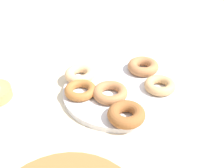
{
  "coord_description": "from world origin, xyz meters",
  "views": [
    {
      "loc": [
        -0.44,
        0.43,
        0.46
      ],
      "look_at": [
        0.0,
        0.03,
        0.05
      ],
      "focal_mm": 43.9,
      "sensor_mm": 36.0,
      "label": 1
    }
  ],
  "objects_px": {
    "donut_0": "(110,93)",
    "donut_3": "(160,85)",
    "donut_5": "(126,114)",
    "donut_4": "(80,90)",
    "donut_1": "(143,66)",
    "donut_2": "(80,74)",
    "donut_plate": "(120,91)"
  },
  "relations": [
    {
      "from": "donut_0",
      "to": "donut_3",
      "type": "height_order",
      "value": "same"
    },
    {
      "from": "donut_2",
      "to": "donut_4",
      "type": "distance_m",
      "value": 0.08
    },
    {
      "from": "donut_plate",
      "to": "donut_4",
      "type": "bearing_deg",
      "value": 59.59
    },
    {
      "from": "donut_1",
      "to": "donut_4",
      "type": "relative_size",
      "value": 1.08
    },
    {
      "from": "donut_4",
      "to": "donut_2",
      "type": "bearing_deg",
      "value": -36.09
    },
    {
      "from": "donut_2",
      "to": "donut_5",
      "type": "bearing_deg",
      "value": 173.5
    },
    {
      "from": "donut_plate",
      "to": "donut_0",
      "type": "relative_size",
      "value": 3.39
    },
    {
      "from": "donut_2",
      "to": "donut_1",
      "type": "bearing_deg",
      "value": -119.92
    },
    {
      "from": "donut_3",
      "to": "donut_5",
      "type": "relative_size",
      "value": 0.94
    },
    {
      "from": "donut_0",
      "to": "donut_5",
      "type": "bearing_deg",
      "value": 161.57
    },
    {
      "from": "donut_4",
      "to": "donut_3",
      "type": "bearing_deg",
      "value": -126.74
    },
    {
      "from": "donut_5",
      "to": "donut_0",
      "type": "bearing_deg",
      "value": -18.43
    },
    {
      "from": "donut_4",
      "to": "donut_5",
      "type": "distance_m",
      "value": 0.16
    },
    {
      "from": "donut_1",
      "to": "donut_2",
      "type": "height_order",
      "value": "donut_1"
    },
    {
      "from": "donut_5",
      "to": "donut_1",
      "type": "bearing_deg",
      "value": -57.71
    },
    {
      "from": "donut_2",
      "to": "donut_3",
      "type": "height_order",
      "value": "donut_2"
    },
    {
      "from": "donut_3",
      "to": "donut_5",
      "type": "bearing_deg",
      "value": 99.07
    },
    {
      "from": "donut_plate",
      "to": "donut_1",
      "type": "bearing_deg",
      "value": -79.69
    },
    {
      "from": "donut_3",
      "to": "donut_plate",
      "type": "bearing_deg",
      "value": 46.93
    },
    {
      "from": "donut_0",
      "to": "donut_4",
      "type": "xyz_separation_m",
      "value": [
        0.06,
        0.05,
        -0.0
      ]
    },
    {
      "from": "donut_0",
      "to": "donut_1",
      "type": "distance_m",
      "value": 0.16
    },
    {
      "from": "donut_plate",
      "to": "donut_2",
      "type": "bearing_deg",
      "value": 23.02
    },
    {
      "from": "donut_0",
      "to": "donut_2",
      "type": "distance_m",
      "value": 0.12
    },
    {
      "from": "donut_plate",
      "to": "donut_5",
      "type": "xyz_separation_m",
      "value": [
        -0.1,
        0.07,
        0.02
      ]
    },
    {
      "from": "donut_0",
      "to": "donut_4",
      "type": "distance_m",
      "value": 0.08
    },
    {
      "from": "donut_3",
      "to": "donut_5",
      "type": "height_order",
      "value": "donut_5"
    },
    {
      "from": "donut_plate",
      "to": "donut_5",
      "type": "bearing_deg",
      "value": 143.22
    },
    {
      "from": "donut_0",
      "to": "donut_4",
      "type": "bearing_deg",
      "value": 38.99
    },
    {
      "from": "donut_2",
      "to": "donut_5",
      "type": "xyz_separation_m",
      "value": [
        -0.22,
        0.02,
        0.0
      ]
    },
    {
      "from": "donut_4",
      "to": "donut_0",
      "type": "bearing_deg",
      "value": -141.01
    },
    {
      "from": "donut_3",
      "to": "donut_5",
      "type": "xyz_separation_m",
      "value": [
        -0.02,
        0.15,
        0.0
      ]
    },
    {
      "from": "donut_3",
      "to": "donut_0",
      "type": "bearing_deg",
      "value": 61.39
    }
  ]
}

